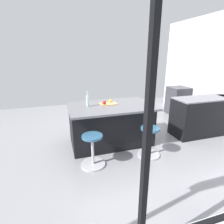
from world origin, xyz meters
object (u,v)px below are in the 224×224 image
stool_middle (93,151)px  water_bottle (88,101)px  apple_red (104,102)px  kitchen_island (111,124)px  stool_by_window (149,142)px  cutting_board (108,104)px  oven_range (178,101)px  apple_yellow (110,101)px

stool_middle → water_bottle: (-0.07, -0.76, 0.73)m
apple_red → water_bottle: 0.35m
apple_red → water_bottle: size_ratio=0.25×
stool_middle → kitchen_island: bearing=-126.9°
stool_by_window → cutting_board: cutting_board is taller
stool_by_window → water_bottle: size_ratio=1.89×
stool_by_window → oven_range: bearing=-136.4°
water_bottle → cutting_board: bearing=-174.4°
oven_range → cutting_board: (2.77, 1.26, 0.45)m
cutting_board → apple_red: (0.10, 0.05, 0.05)m
oven_range → kitchen_island: size_ratio=0.51×
cutting_board → kitchen_island: bearing=122.5°
stool_by_window → apple_yellow: size_ratio=8.34×
apple_yellow → stool_middle: bearing=55.8°
oven_range → apple_yellow: (2.70, 1.20, 0.49)m
stool_by_window → water_bottle: (1.05, -0.76, 0.73)m
oven_range → apple_red: (2.87, 1.31, 0.50)m
oven_range → stool_by_window: 3.00m
stool_by_window → apple_red: size_ratio=7.63×
oven_range → kitchen_island: bearing=25.8°
apple_yellow → apple_red: bearing=34.5°
stool_middle → water_bottle: 1.06m
water_bottle → kitchen_island: bearing=178.3°
stool_by_window → water_bottle: water_bottle is taller
kitchen_island → water_bottle: size_ratio=5.69×
apple_red → apple_yellow: size_ratio=1.09×
kitchen_island → stool_by_window: kitchen_island is taller
oven_range → water_bottle: size_ratio=2.88×
apple_yellow → cutting_board: bearing=44.2°
kitchen_island → oven_range: bearing=-154.2°
stool_by_window → apple_yellow: (0.53, -0.87, 0.67)m
stool_middle → apple_yellow: bearing=-124.2°
oven_range → kitchen_island: (2.73, 1.32, -0.00)m
stool_by_window → apple_red: bearing=-47.1°
stool_middle → apple_red: size_ratio=7.63×
cutting_board → stool_by_window: bearing=126.6°
apple_red → water_bottle: water_bottle is taller
apple_red → water_bottle: bearing=-1.1°
apple_red → apple_yellow: 0.21m
kitchen_island → cutting_board: bearing=-57.5°
cutting_board → water_bottle: 0.46m
cutting_board → apple_red: bearing=26.4°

